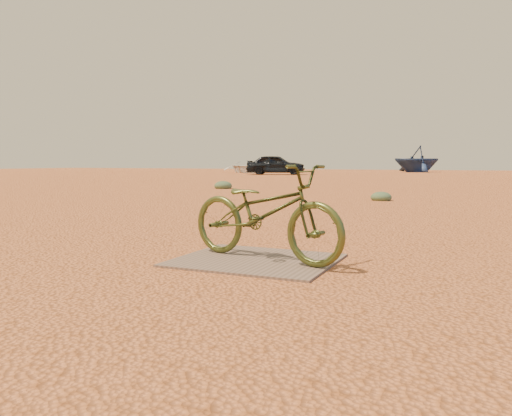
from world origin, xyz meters
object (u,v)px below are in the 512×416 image
at_px(plywood_board, 256,260).
at_px(boat_near_left, 246,167).
at_px(bicycle, 265,212).
at_px(boat_far_left, 417,159).
at_px(car, 276,165).

relative_size(plywood_board, boat_near_left, 0.31).
relative_size(plywood_board, bicycle, 0.86).
bearing_deg(boat_far_left, plywood_board, -37.53).
relative_size(bicycle, boat_near_left, 0.36).
height_order(bicycle, boat_far_left, boat_far_left).
xyz_separation_m(boat_near_left, boat_far_left, (13.96, 8.84, 0.76)).
relative_size(car, boat_near_left, 0.90).
bearing_deg(plywood_board, car, 111.45).
height_order(plywood_board, bicycle, bicycle).
height_order(plywood_board, boat_far_left, boat_far_left).
xyz_separation_m(car, boat_far_left, (9.07, 13.84, 0.51)).
relative_size(boat_near_left, boat_far_left, 1.04).
bearing_deg(boat_far_left, boat_near_left, -99.52).
distance_m(boat_near_left, boat_far_left, 16.54).
bearing_deg(boat_far_left, car, -75.09).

